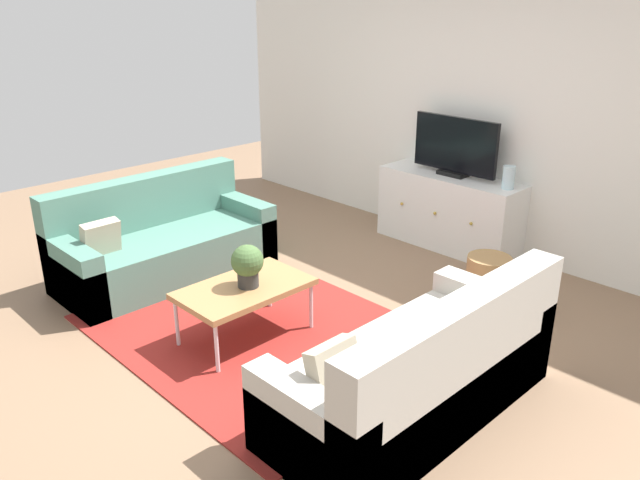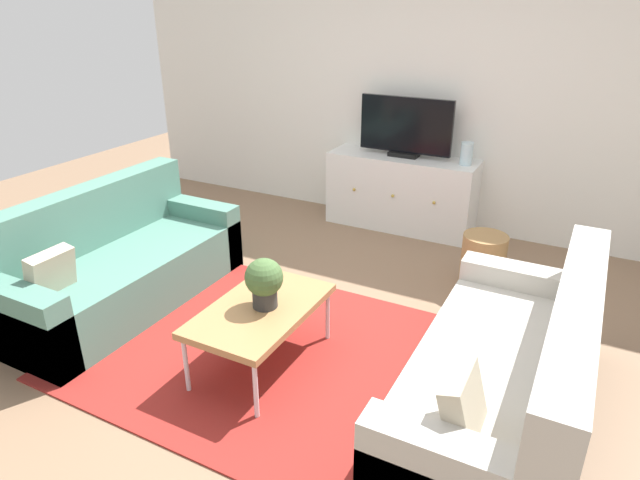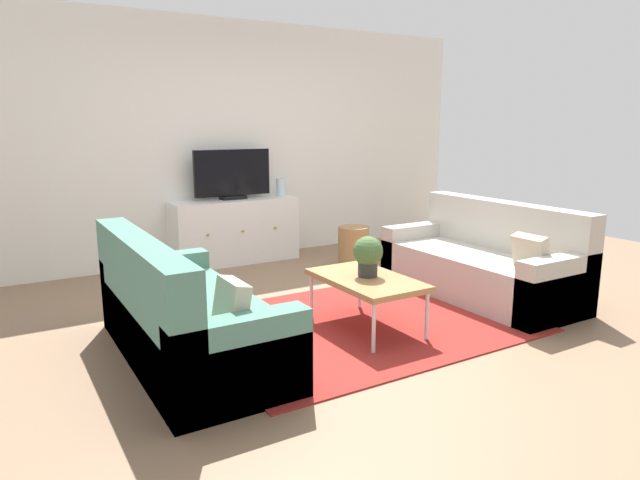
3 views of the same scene
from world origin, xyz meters
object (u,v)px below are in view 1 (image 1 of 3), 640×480
(couch_left_side, at_px, (160,244))
(couch_right_side, at_px, (423,377))
(flat_screen_tv, at_px, (455,147))
(glass_vase, at_px, (509,177))
(coffee_table, at_px, (244,290))
(potted_plant, at_px, (248,264))
(tv_console, at_px, (449,211))
(wicker_basket, at_px, (487,284))

(couch_left_side, bearing_deg, couch_right_side, 0.00)
(couch_left_side, height_order, flat_screen_tv, flat_screen_tv)
(couch_right_side, xyz_separation_m, flat_screen_tv, (-1.49, 2.39, 0.72))
(flat_screen_tv, height_order, glass_vase, flat_screen_tv)
(couch_right_side, relative_size, coffee_table, 1.99)
(coffee_table, distance_m, potted_plant, 0.21)
(glass_vase, bearing_deg, couch_right_side, -69.42)
(flat_screen_tv, bearing_deg, coffee_table, -89.43)
(potted_plant, relative_size, tv_console, 0.22)
(flat_screen_tv, bearing_deg, tv_console, -90.00)
(coffee_table, relative_size, wicker_basket, 2.04)
(coffee_table, height_order, potted_plant, potted_plant)
(flat_screen_tv, xyz_separation_m, glass_vase, (0.60, -0.02, -0.17))
(tv_console, bearing_deg, wicker_basket, -42.09)
(flat_screen_tv, relative_size, wicker_basket, 1.95)
(glass_vase, relative_size, wicker_basket, 0.45)
(glass_vase, bearing_deg, flat_screen_tv, 178.08)
(coffee_table, xyz_separation_m, glass_vase, (0.57, 2.53, 0.44))
(tv_console, bearing_deg, couch_left_side, -120.32)
(couch_right_side, height_order, flat_screen_tv, flat_screen_tv)
(potted_plant, relative_size, flat_screen_tv, 0.35)
(couch_right_side, xyz_separation_m, wicker_basket, (-0.47, 1.46, -0.05))
(coffee_table, relative_size, tv_console, 0.65)
(glass_vase, distance_m, wicker_basket, 1.17)
(couch_right_side, relative_size, glass_vase, 9.01)
(couch_left_side, xyz_separation_m, tv_console, (1.39, 2.37, 0.08))
(glass_vase, bearing_deg, tv_console, -180.00)
(couch_left_side, distance_m, couch_right_side, 2.88)
(tv_console, xyz_separation_m, flat_screen_tv, (0.00, 0.02, 0.64))
(potted_plant, bearing_deg, coffee_table, -144.77)
(coffee_table, bearing_deg, flat_screen_tv, 90.57)
(potted_plant, bearing_deg, couch_left_side, 174.42)
(coffee_table, height_order, flat_screen_tv, flat_screen_tv)
(potted_plant, distance_m, flat_screen_tv, 2.57)
(couch_left_side, height_order, wicker_basket, couch_left_side)
(flat_screen_tv, bearing_deg, couch_right_side, -58.16)
(coffee_table, height_order, glass_vase, glass_vase)
(coffee_table, height_order, wicker_basket, wicker_basket)
(flat_screen_tv, relative_size, glass_vase, 4.32)
(couch_left_side, distance_m, coffee_table, 1.43)
(potted_plant, relative_size, glass_vase, 1.51)
(couch_left_side, distance_m, tv_console, 2.75)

